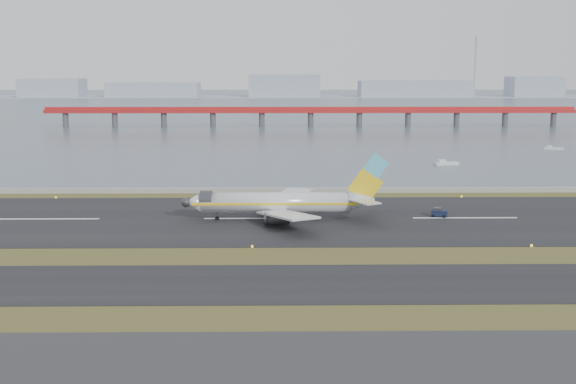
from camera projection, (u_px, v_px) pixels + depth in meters
The scene contains 11 objects.
ground at pixel (250, 260), 108.15m from camera, with size 1000.00×1000.00×0.00m, color #364016.
taxiway_strip at pixel (247, 283), 96.32m from camera, with size 1000.00×18.00×0.10m, color black.
runway_strip at pixel (256, 219), 137.70m from camera, with size 1000.00×45.00×0.10m, color black.
seawall at pixel (260, 190), 167.19m from camera, with size 1000.00×2.50×1.00m, color gray.
bay_water at pixel (273, 105), 561.44m from camera, with size 1400.00×800.00×1.30m, color #4B596B.
red_pier at pixel (311, 112), 353.52m from camera, with size 260.00×5.00×10.20m.
far_shoreline at pixel (288, 91), 718.25m from camera, with size 1400.00×80.00×60.50m.
airliner at pixel (283, 202), 135.79m from camera, with size 38.52×32.89×12.80m.
pushback_tug at pixel (439, 213), 139.11m from camera, with size 3.31×2.55×1.87m.
workboat_near at pixel (445, 163), 214.17m from camera, with size 7.66×4.06×1.78m.
workboat_far at pixel (553, 148), 254.22m from camera, with size 6.88×3.93×1.59m.
Camera 1 is at (4.29, -104.91, 28.45)m, focal length 45.00 mm.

